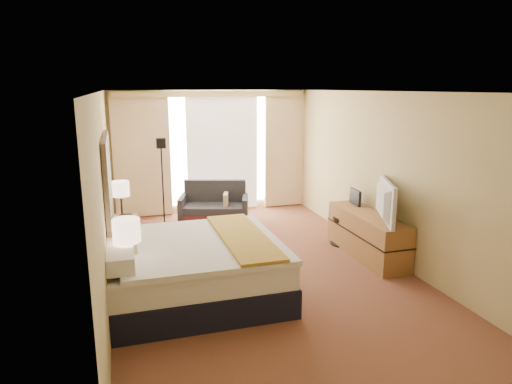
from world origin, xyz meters
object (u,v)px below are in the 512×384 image
object	(u,v)px
nightstand_right	(126,233)
bed	(194,268)
desk_chair	(348,220)
floor_lamp	(162,166)
lamp_left	(127,232)
nightstand_left	(131,297)
television	(380,201)
media_dresser	(367,235)
lamp_right	(120,190)
loveseat	(214,210)

from	to	relation	value
nightstand_right	bed	world-z (taller)	bed
bed	desk_chair	distance (m)	3.12
nightstand_right	desk_chair	xyz separation A→B (m)	(3.67, -0.85, 0.15)
floor_lamp	lamp_left	size ratio (longest dim) A/B	2.67
nightstand_left	television	distance (m)	3.78
media_dresser	lamp_left	distance (m)	3.89
lamp_left	lamp_right	distance (m)	2.48
lamp_left	television	world-z (taller)	television
floor_lamp	lamp_right	xyz separation A→B (m)	(-0.76, -0.82, -0.22)
media_dresser	bed	world-z (taller)	bed
lamp_right	television	xyz separation A→B (m)	(3.69, -1.87, -0.01)
desk_chair	bed	bearing A→B (deg)	-152.12
media_dresser	desk_chair	distance (m)	0.61
bed	lamp_right	distance (m)	2.38
nightstand_right	nightstand_left	bearing A→B (deg)	-90.00
media_dresser	desk_chair	xyz separation A→B (m)	(-0.03, 0.60, 0.08)
floor_lamp	lamp_right	distance (m)	1.14
nightstand_left	loveseat	size ratio (longest dim) A/B	0.37
floor_lamp	lamp_left	xyz separation A→B (m)	(-0.72, -3.29, -0.18)
nightstand_left	nightstand_right	xyz separation A→B (m)	(0.00, 2.50, 0.00)
bed	floor_lamp	bearing A→B (deg)	91.72
nightstand_left	lamp_right	xyz separation A→B (m)	(-0.04, 2.53, 0.74)
desk_chair	nightstand_left	bearing A→B (deg)	-151.51
nightstand_right	loveseat	bearing A→B (deg)	30.98
nightstand_left	bed	bearing A→B (deg)	26.32
nightstand_right	floor_lamp	size ratio (longest dim) A/B	0.31
nightstand_left	floor_lamp	world-z (taller)	floor_lamp
nightstand_right	lamp_right	bearing A→B (deg)	142.21
lamp_left	lamp_right	xyz separation A→B (m)	(-0.04, 2.47, -0.04)
media_dresser	lamp_left	size ratio (longest dim) A/B	2.74
nightstand_right	floor_lamp	xyz separation A→B (m)	(0.72, 0.85, 0.96)
floor_lamp	loveseat	bearing A→B (deg)	10.50
television	desk_chair	bearing A→B (deg)	21.02
floor_lamp	television	xyz separation A→B (m)	(2.93, -2.69, -0.23)
nightstand_left	loveseat	bearing A→B (deg)	63.98
loveseat	nightstand_left	bearing A→B (deg)	-98.69
nightstand_left	lamp_left	size ratio (longest dim) A/B	0.84
lamp_left	lamp_right	size ratio (longest dim) A/B	1.08
nightstand_left	lamp_right	distance (m)	2.64
nightstand_left	nightstand_right	distance (m)	2.50
desk_chair	lamp_right	size ratio (longest dim) A/B	1.59
nightstand_left	desk_chair	world-z (taller)	desk_chair
loveseat	bed	bearing A→B (deg)	-88.99
desk_chair	nightstand_right	bearing A→B (deg)	171.25
media_dresser	floor_lamp	size ratio (longest dim) A/B	1.03
desk_chair	media_dresser	bearing A→B (deg)	-82.98
loveseat	television	xyz separation A→B (m)	(1.92, -2.87, 0.73)
nightstand_right	television	bearing A→B (deg)	-26.72
lamp_left	television	distance (m)	3.70
loveseat	desk_chair	xyz separation A→B (m)	(1.94, -1.89, 0.15)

